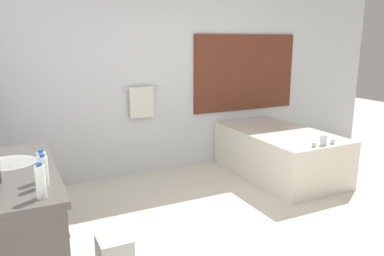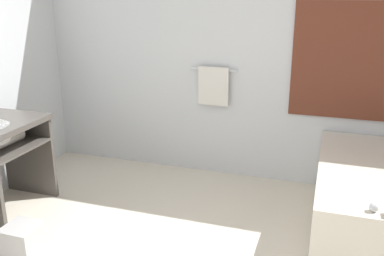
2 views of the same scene
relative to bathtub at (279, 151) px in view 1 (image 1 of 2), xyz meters
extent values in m
plane|color=beige|center=(-1.32, -1.34, -0.33)|extent=(16.00, 16.00, 0.00)
cube|color=silver|center=(-1.32, 0.89, 1.02)|extent=(7.40, 0.06, 2.70)
cube|color=brown|center=(0.00, 0.85, 0.97)|extent=(1.70, 0.02, 1.10)
cylinder|color=silver|center=(-1.62, 0.82, 0.82)|extent=(0.50, 0.02, 0.02)
cube|color=silver|center=(-1.62, 0.81, 0.65)|extent=(0.32, 0.04, 0.40)
cube|color=#4C4742|center=(-3.20, -0.91, 0.49)|extent=(0.62, 1.46, 0.05)
cube|color=#4C4742|center=(-3.20, -0.91, 0.27)|extent=(0.59, 1.38, 0.02)
cylinder|color=white|center=(-3.20, -0.69, 0.45)|extent=(0.40, 0.40, 0.14)
cube|color=#4C4742|center=(-3.20, -0.91, 0.07)|extent=(0.57, 0.04, 0.79)
cube|color=#4C4742|center=(-3.20, -0.20, 0.07)|extent=(0.57, 0.04, 0.79)
cylinder|color=silver|center=(-3.16, -1.27, 0.35)|extent=(0.13, 0.40, 0.13)
cylinder|color=silver|center=(-3.16, -0.54, 0.35)|extent=(0.13, 0.40, 0.13)
cube|color=silver|center=(0.00, 0.00, -0.03)|extent=(1.01, 1.70, 0.60)
ellipsoid|color=white|center=(0.00, 0.00, 0.12)|extent=(0.72, 1.23, 0.30)
cube|color=silver|center=(0.00, -0.75, 0.33)|extent=(0.04, 0.07, 0.12)
sphere|color=silver|center=(-0.14, -0.75, 0.30)|extent=(0.06, 0.06, 0.06)
sphere|color=silver|center=(0.14, -0.75, 0.30)|extent=(0.06, 0.06, 0.06)
cylinder|color=silver|center=(-3.01, -1.21, 0.61)|extent=(0.06, 0.06, 0.20)
cylinder|color=#1E4CA8|center=(-3.01, -1.21, 0.72)|extent=(0.03, 0.03, 0.02)
cylinder|color=silver|center=(-3.01, -1.31, 0.61)|extent=(0.06, 0.06, 0.20)
cylinder|color=#1E4CA8|center=(-3.01, -1.31, 0.72)|extent=(0.03, 0.03, 0.02)
cylinder|color=silver|center=(-3.04, -1.50, 0.61)|extent=(0.06, 0.06, 0.20)
cylinder|color=#1E4CA8|center=(-3.04, -1.50, 0.72)|extent=(0.03, 0.03, 0.02)
cube|color=#B2B2B2|center=(-2.54, -1.15, -0.19)|extent=(0.25, 0.25, 0.27)
camera|label=1|loc=(-3.16, -3.77, 1.43)|focal=35.00mm
camera|label=2|loc=(-0.48, -3.39, 1.60)|focal=40.00mm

